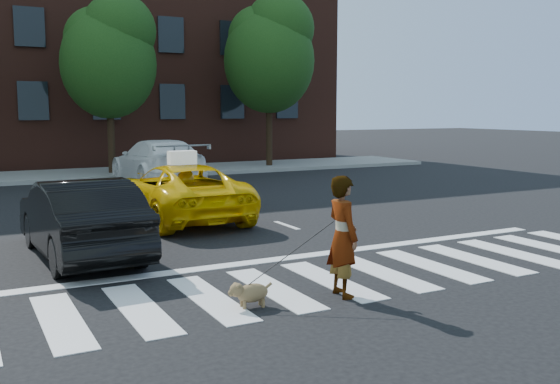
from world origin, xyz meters
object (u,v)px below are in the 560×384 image
tree_right (270,49)px  taxi (180,192)px  tree_mid (109,52)px  black_sedan (81,218)px  white_suv (158,161)px  woman (343,236)px  dog (249,293)px

tree_right → taxi: (-7.83, -10.69, -4.59)m
tree_mid → black_sedan: 14.64m
taxi → white_suv: (1.69, 7.50, 0.11)m
tree_mid → woman: (-0.81, -17.74, -3.99)m
tree_mid → white_suv: 5.24m
taxi → white_suv: bearing=-102.7°
tree_right → woman: tree_right is taller
taxi → white_suv: white_suv is taller
tree_mid → white_suv: size_ratio=1.30×
white_suv → woman: bearing=81.9°
tree_mid → dog: 18.35m
black_sedan → tree_mid: bearing=-107.8°
tree_mid → white_suv: tree_mid is taller
tree_mid → tree_right: bearing=-0.0°
tree_right → black_sedan: 17.84m
taxi → dog: size_ratio=7.68×
tree_mid → dog: size_ratio=11.20×
tree_mid → woman: tree_mid is taller
black_sedan → white_suv: 11.31m
taxi → black_sedan: (-2.83, -2.87, 0.03)m
tree_right → woman: bearing=-113.8°
tree_mid → tree_right: 7.01m
tree_mid → taxi: 11.51m
white_suv → woman: (-1.68, -14.54, 0.07)m
black_sedan → woman: woman is taller
black_sedan → dog: (1.44, -4.05, -0.50)m
tree_right → dog: tree_right is taller
taxi → black_sedan: size_ratio=1.13×
taxi → black_sedan: bearing=45.4°
white_suv → black_sedan: bearing=64.9°
black_sedan → white_suv: white_suv is taller
tree_mid → dog: (-2.21, -17.62, -4.64)m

